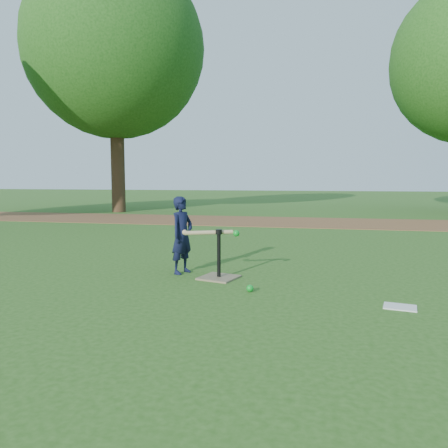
# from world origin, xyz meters

# --- Properties ---
(ground) EXTENTS (80.00, 80.00, 0.00)m
(ground) POSITION_xyz_m (0.00, 0.00, 0.00)
(ground) COLOR #285116
(ground) RESTS_ON ground
(dirt_strip) EXTENTS (24.00, 3.00, 0.01)m
(dirt_strip) POSITION_xyz_m (0.00, 7.50, 0.01)
(dirt_strip) COLOR brown
(dirt_strip) RESTS_ON ground
(child) EXTENTS (0.36, 0.43, 1.01)m
(child) POSITION_xyz_m (-0.47, 0.41, 0.50)
(child) COLOR black
(child) RESTS_ON ground
(wiffle_ball_ground) EXTENTS (0.08, 0.08, 0.08)m
(wiffle_ball_ground) POSITION_xyz_m (0.55, -0.35, 0.04)
(wiffle_ball_ground) COLOR #0D8F21
(wiffle_ball_ground) RESTS_ON ground
(clipboard) EXTENTS (0.34, 0.28, 0.01)m
(clipboard) POSITION_xyz_m (2.05, -0.62, 0.01)
(clipboard) COLOR silver
(clipboard) RESTS_ON ground
(batting_tee) EXTENTS (0.53, 0.53, 0.61)m
(batting_tee) POSITION_xyz_m (0.07, 0.21, 0.11)
(batting_tee) COLOR #7A6A4D
(batting_tee) RESTS_ON ground
(swing_action) EXTENTS (0.70, 0.30, 0.08)m
(swing_action) POSITION_xyz_m (-0.02, 0.21, 0.57)
(swing_action) COLOR tan
(swing_action) RESTS_ON ground
(tree_left) EXTENTS (6.40, 6.40, 9.08)m
(tree_left) POSITION_xyz_m (-6.00, 10.00, 5.87)
(tree_left) COLOR #382316
(tree_left) RESTS_ON ground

